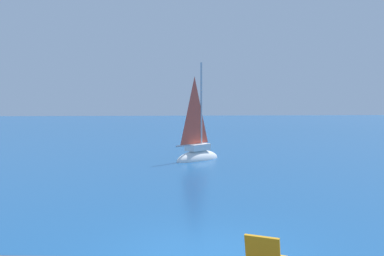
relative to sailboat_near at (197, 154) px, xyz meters
name	(u,v)px	position (x,y,z in m)	size (l,w,h in m)	color
ground_plane	(203,253)	(-1.22, -14.56, -0.32)	(160.00, 160.00, 0.00)	navy
sailboat_near	(197,154)	(0.00, 0.00, 0.00)	(3.02, 2.85, 5.90)	white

